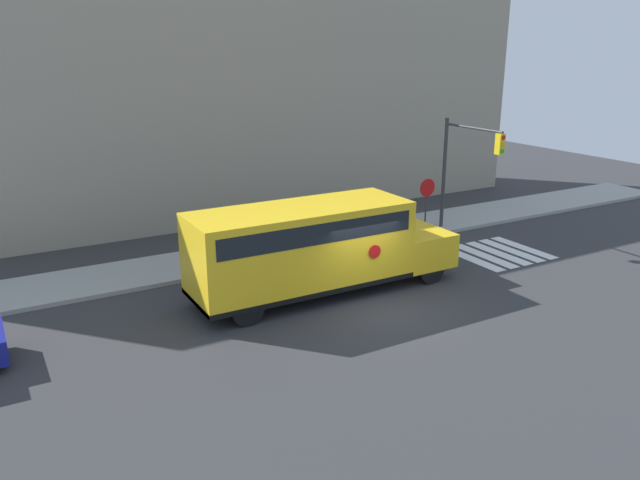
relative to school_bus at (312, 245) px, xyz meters
The scene contains 7 objects.
ground_plane 2.81m from the school_bus, 57.18° to the right, with size 60.00×60.00×0.00m, color #333335.
sidewalk_strip 5.06m from the school_bus, 75.45° to the left, with size 44.00×3.00×0.15m.
building_backdrop 11.78m from the school_bus, 83.83° to the left, with size 32.00×4.00×10.73m.
crosswalk_stripes 8.64m from the school_bus, ahead, with size 3.30×3.20×0.01m.
school_bus is the anchor object (origin of this frame).
stop_sign 8.39m from the school_bus, 25.37° to the left, with size 0.78×0.10×2.46m.
traffic_light 9.20m from the school_bus, 17.20° to the left, with size 0.28×3.35×4.92m.
Camera 1 is at (-10.42, -14.81, 7.84)m, focal length 35.00 mm.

